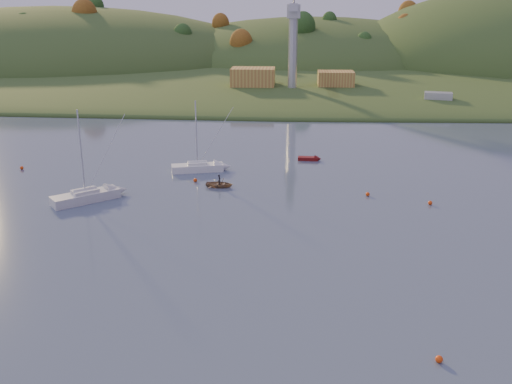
# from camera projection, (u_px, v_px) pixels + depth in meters

# --- Properties ---
(far_shore) EXTENTS (620.00, 220.00, 1.50)m
(far_shore) POSITION_uv_depth(u_px,v_px,m) (288.00, 59.00, 247.22)
(far_shore) COLOR #2D431A
(far_shore) RESTS_ON ground
(shore_slope) EXTENTS (640.00, 150.00, 7.00)m
(shore_slope) POSITION_uv_depth(u_px,v_px,m) (286.00, 77.00, 185.62)
(shore_slope) COLOR #2D431A
(shore_slope) RESTS_ON ground
(hill_left) EXTENTS (170.00, 140.00, 44.00)m
(hill_left) POSITION_uv_depth(u_px,v_px,m) (59.00, 64.00, 224.25)
(hill_left) COLOR #2D431A
(hill_left) RESTS_ON ground
(hill_center) EXTENTS (140.00, 120.00, 36.00)m
(hill_center) POSITION_uv_depth(u_px,v_px,m) (313.00, 63.00, 227.66)
(hill_center) COLOR #2D431A
(hill_center) RESTS_ON ground
(hillside_trees) EXTENTS (280.00, 50.00, 32.00)m
(hillside_trees) POSITION_uv_depth(u_px,v_px,m) (287.00, 70.00, 204.57)
(hillside_trees) COLOR #224017
(hillside_trees) RESTS_ON ground
(wharf) EXTENTS (42.00, 16.00, 2.40)m
(wharf) POSITION_uv_depth(u_px,v_px,m) (304.00, 93.00, 144.19)
(wharf) COLOR slate
(wharf) RESTS_ON ground
(shed_west) EXTENTS (11.00, 8.00, 4.80)m
(shed_west) POSITION_uv_depth(u_px,v_px,m) (253.00, 77.00, 144.80)
(shed_west) COLOR #A86F38
(shed_west) RESTS_ON wharf
(shed_east) EXTENTS (9.00, 7.00, 4.00)m
(shed_east) POSITION_uv_depth(u_px,v_px,m) (336.00, 79.00, 144.60)
(shed_east) COLOR #A86F38
(shed_east) RESTS_ON wharf
(dock_crane) EXTENTS (3.20, 28.00, 20.30)m
(dock_crane) POSITION_uv_depth(u_px,v_px,m) (293.00, 28.00, 135.95)
(dock_crane) COLOR #B7B7BC
(dock_crane) RESTS_ON wharf
(sailboat_near) EXTENTS (7.61, 7.05, 11.09)m
(sailboat_near) POSITION_uv_depth(u_px,v_px,m) (86.00, 196.00, 68.14)
(sailboat_near) COLOR silver
(sailboat_near) RESTS_ON ground
(sailboat_far) EXTENTS (7.53, 3.85, 10.02)m
(sailboat_far) POSITION_uv_depth(u_px,v_px,m) (197.00, 167.00, 80.53)
(sailboat_far) COLOR white
(sailboat_far) RESTS_ON ground
(canoe) EXTENTS (3.75, 2.83, 0.73)m
(canoe) POSITION_uv_depth(u_px,v_px,m) (219.00, 184.00, 73.68)
(canoe) COLOR #8B6C4D
(canoe) RESTS_ON ground
(paddler) EXTENTS (0.38, 0.54, 1.41)m
(paddler) POSITION_uv_depth(u_px,v_px,m) (219.00, 182.00, 73.57)
(paddler) COLOR black
(paddler) RESTS_ON ground
(red_tender) EXTENTS (3.60, 1.39, 1.20)m
(red_tender) POSITION_uv_depth(u_px,v_px,m) (313.00, 159.00, 86.31)
(red_tender) COLOR #620E0E
(red_tender) RESTS_ON ground
(work_vessel) EXTENTS (14.86, 7.81, 3.63)m
(work_vessel) POSITION_uv_depth(u_px,v_px,m) (438.00, 103.00, 129.07)
(work_vessel) COLOR slate
(work_vessel) RESTS_ON ground
(buoy_0) EXTENTS (0.50, 0.50, 0.50)m
(buoy_0) POSITION_uv_depth(u_px,v_px,m) (439.00, 359.00, 37.55)
(buoy_0) COLOR #E23F0B
(buoy_0) RESTS_ON ground
(buoy_1) EXTENTS (0.50, 0.50, 0.50)m
(buoy_1) POSITION_uv_depth(u_px,v_px,m) (368.00, 194.00, 70.20)
(buoy_1) COLOR #E23F0B
(buoy_1) RESTS_ON ground
(buoy_2) EXTENTS (0.50, 0.50, 0.50)m
(buoy_2) POSITION_uv_depth(u_px,v_px,m) (22.00, 168.00, 81.50)
(buoy_2) COLOR #E23F0B
(buoy_2) RESTS_ON ground
(buoy_3) EXTENTS (0.50, 0.50, 0.50)m
(buoy_3) POSITION_uv_depth(u_px,v_px,m) (195.00, 180.00, 75.80)
(buoy_3) COLOR #E23F0B
(buoy_3) RESTS_ON ground
(buoy_4) EXTENTS (0.50, 0.50, 0.50)m
(buoy_4) POSITION_uv_depth(u_px,v_px,m) (430.00, 203.00, 67.12)
(buoy_4) COLOR #E23F0B
(buoy_4) RESTS_ON ground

